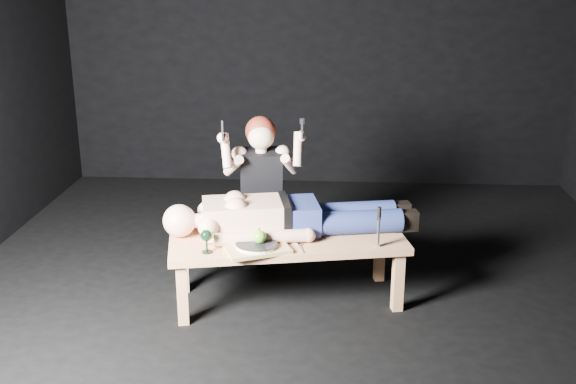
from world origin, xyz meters
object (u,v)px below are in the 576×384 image
at_px(serving_tray, 257,248).
at_px(goblet, 206,241).
at_px(carving_knife, 379,227).
at_px(table, 288,269).
at_px(lying_man, 293,212).
at_px(kneeling_woman, 261,191).

relative_size(serving_tray, goblet, 2.57).
bearing_deg(goblet, carving_knife, 8.94).
xyz_separation_m(table, serving_tray, (-0.18, -0.21, 0.24)).
relative_size(lying_man, carving_knife, 6.06).
bearing_deg(kneeling_woman, table, -75.24).
bearing_deg(kneeling_woman, serving_tray, -95.25).
height_order(serving_tray, goblet, goblet).
height_order(kneeling_woman, serving_tray, kneeling_woman).
bearing_deg(carving_knife, lying_man, 146.29).
height_order(kneeling_woman, goblet, kneeling_woman).
distance_m(kneeling_woman, goblet, 0.84).
xyz_separation_m(serving_tray, carving_knife, (0.76, 0.10, 0.12)).
height_order(lying_man, carving_knife, lying_man).
relative_size(goblet, carving_knife, 0.57).
height_order(serving_tray, carving_knife, carving_knife).
height_order(table, serving_tray, serving_tray).
height_order(table, carving_knife, carving_knife).
bearing_deg(serving_tray, carving_knife, 7.77).
bearing_deg(serving_tray, lying_man, 58.17).
distance_m(table, lying_man, 0.38).
relative_size(table, kneeling_woman, 1.28).
bearing_deg(kneeling_woman, lying_man, -66.43).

